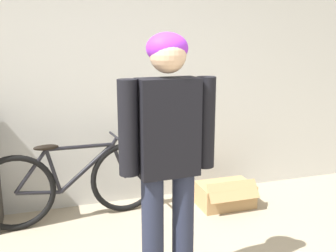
{
  "coord_description": "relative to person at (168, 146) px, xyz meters",
  "views": [
    {
      "loc": [
        -0.58,
        -1.54,
        1.68
      ],
      "look_at": [
        0.15,
        0.73,
        1.14
      ],
      "focal_mm": 42.0,
      "sensor_mm": 36.0,
      "label": 1
    }
  ],
  "objects": [
    {
      "name": "person",
      "position": [
        0.0,
        0.0,
        0.0
      ],
      "size": [
        0.63,
        0.25,
        1.71
      ],
      "rotation": [
        0.0,
        0.0,
        0.05
      ],
      "color": "#23283D",
      "rests_on": "ground_plane"
    },
    {
      "name": "bicycle",
      "position": [
        -0.51,
        1.27,
        -0.64
      ],
      "size": [
        1.7,
        0.46,
        0.77
      ],
      "rotation": [
        0.0,
        0.0,
        0.1
      ],
      "color": "black",
      "rests_on": "ground_plane"
    },
    {
      "name": "cardboard_box",
      "position": [
        0.98,
        1.12,
        -0.89
      ],
      "size": [
        0.55,
        0.42,
        0.3
      ],
      "color": "tan",
      "rests_on": "ground_plane"
    },
    {
      "name": "wall_back",
      "position": [
        -0.15,
        1.6,
        0.29
      ],
      "size": [
        8.0,
        0.07,
        2.6
      ],
      "color": "silver",
      "rests_on": "ground_plane"
    }
  ]
}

